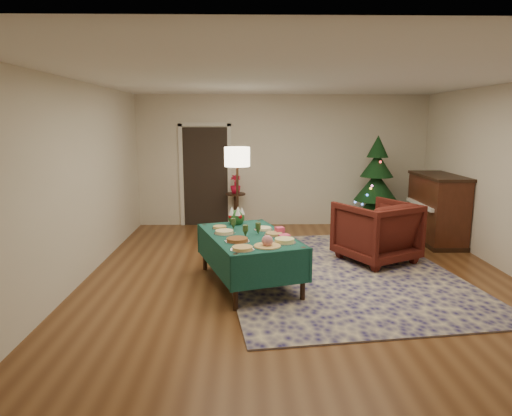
{
  "coord_description": "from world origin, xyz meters",
  "views": [
    {
      "loc": [
        -0.75,
        -5.98,
        2.16
      ],
      "look_at": [
        -0.6,
        0.85,
        0.86
      ],
      "focal_mm": 32.0,
      "sensor_mm": 36.0,
      "label": 1
    }
  ],
  "objects_px": {
    "potted_plant": "(235,188)",
    "piano": "(437,209)",
    "side_table": "(236,211)",
    "gift_box": "(280,231)",
    "christmas_tree": "(376,189)",
    "buffet_table": "(249,245)",
    "armchair": "(376,229)",
    "floor_lamp": "(237,163)"
  },
  "relations": [
    {
      "from": "armchair",
      "to": "floor_lamp",
      "type": "bearing_deg",
      "value": -46.39
    },
    {
      "from": "buffet_table",
      "to": "piano",
      "type": "bearing_deg",
      "value": 31.77
    },
    {
      "from": "armchair",
      "to": "christmas_tree",
      "type": "distance_m",
      "value": 2.14
    },
    {
      "from": "floor_lamp",
      "to": "gift_box",
      "type": "bearing_deg",
      "value": -69.96
    },
    {
      "from": "buffet_table",
      "to": "armchair",
      "type": "relative_size",
      "value": 1.88
    },
    {
      "from": "gift_box",
      "to": "armchair",
      "type": "xyz_separation_m",
      "value": [
        1.57,
        0.92,
        -0.2
      ]
    },
    {
      "from": "gift_box",
      "to": "piano",
      "type": "bearing_deg",
      "value": 34.5
    },
    {
      "from": "side_table",
      "to": "gift_box",
      "type": "bearing_deg",
      "value": -78.44
    },
    {
      "from": "side_table",
      "to": "potted_plant",
      "type": "relative_size",
      "value": 1.91
    },
    {
      "from": "buffet_table",
      "to": "gift_box",
      "type": "relative_size",
      "value": 18.16
    },
    {
      "from": "buffet_table",
      "to": "floor_lamp",
      "type": "bearing_deg",
      "value": 96.21
    },
    {
      "from": "buffet_table",
      "to": "floor_lamp",
      "type": "distance_m",
      "value": 1.93
    },
    {
      "from": "gift_box",
      "to": "potted_plant",
      "type": "height_order",
      "value": "potted_plant"
    },
    {
      "from": "buffet_table",
      "to": "piano",
      "type": "height_order",
      "value": "piano"
    },
    {
      "from": "buffet_table",
      "to": "gift_box",
      "type": "height_order",
      "value": "gift_box"
    },
    {
      "from": "armchair",
      "to": "christmas_tree",
      "type": "height_order",
      "value": "christmas_tree"
    },
    {
      "from": "buffet_table",
      "to": "potted_plant",
      "type": "height_order",
      "value": "potted_plant"
    },
    {
      "from": "gift_box",
      "to": "armchair",
      "type": "height_order",
      "value": "armchair"
    },
    {
      "from": "buffet_table",
      "to": "side_table",
      "type": "relative_size",
      "value": 2.74
    },
    {
      "from": "piano",
      "to": "armchair",
      "type": "bearing_deg",
      "value": -141.31
    },
    {
      "from": "side_table",
      "to": "potted_plant",
      "type": "height_order",
      "value": "potted_plant"
    },
    {
      "from": "potted_plant",
      "to": "piano",
      "type": "bearing_deg",
      "value": -18.25
    },
    {
      "from": "floor_lamp",
      "to": "side_table",
      "type": "xyz_separation_m",
      "value": [
        -0.07,
        1.63,
        -1.13
      ]
    },
    {
      "from": "buffet_table",
      "to": "side_table",
      "type": "xyz_separation_m",
      "value": [
        -0.25,
        3.31,
        -0.19
      ]
    },
    {
      "from": "buffet_table",
      "to": "armchair",
      "type": "distance_m",
      "value": 2.21
    },
    {
      "from": "armchair",
      "to": "piano",
      "type": "relative_size",
      "value": 0.74
    },
    {
      "from": "gift_box",
      "to": "christmas_tree",
      "type": "height_order",
      "value": "christmas_tree"
    },
    {
      "from": "gift_box",
      "to": "piano",
      "type": "xyz_separation_m",
      "value": [
        2.99,
        2.05,
        -0.12
      ]
    },
    {
      "from": "buffet_table",
      "to": "potted_plant",
      "type": "bearing_deg",
      "value": 94.39
    },
    {
      "from": "christmas_tree",
      "to": "potted_plant",
      "type": "bearing_deg",
      "value": 173.86
    },
    {
      "from": "armchair",
      "to": "side_table",
      "type": "bearing_deg",
      "value": -74.46
    },
    {
      "from": "buffet_table",
      "to": "christmas_tree",
      "type": "bearing_deg",
      "value": 49.91
    },
    {
      "from": "gift_box",
      "to": "floor_lamp",
      "type": "xyz_separation_m",
      "value": [
        -0.6,
        1.63,
        0.76
      ]
    },
    {
      "from": "buffet_table",
      "to": "potted_plant",
      "type": "distance_m",
      "value": 3.33
    },
    {
      "from": "buffet_table",
      "to": "side_table",
      "type": "distance_m",
      "value": 3.33
    },
    {
      "from": "gift_box",
      "to": "piano",
      "type": "relative_size",
      "value": 0.08
    },
    {
      "from": "gift_box",
      "to": "christmas_tree",
      "type": "relative_size",
      "value": 0.06
    },
    {
      "from": "christmas_tree",
      "to": "armchair",
      "type": "bearing_deg",
      "value": -105.11
    },
    {
      "from": "buffet_table",
      "to": "gift_box",
      "type": "distance_m",
      "value": 0.45
    },
    {
      "from": "side_table",
      "to": "potted_plant",
      "type": "bearing_deg",
      "value": 0.0
    },
    {
      "from": "side_table",
      "to": "armchair",
      "type": "bearing_deg",
      "value": -46.27
    },
    {
      "from": "gift_box",
      "to": "potted_plant",
      "type": "distance_m",
      "value": 3.33
    }
  ]
}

